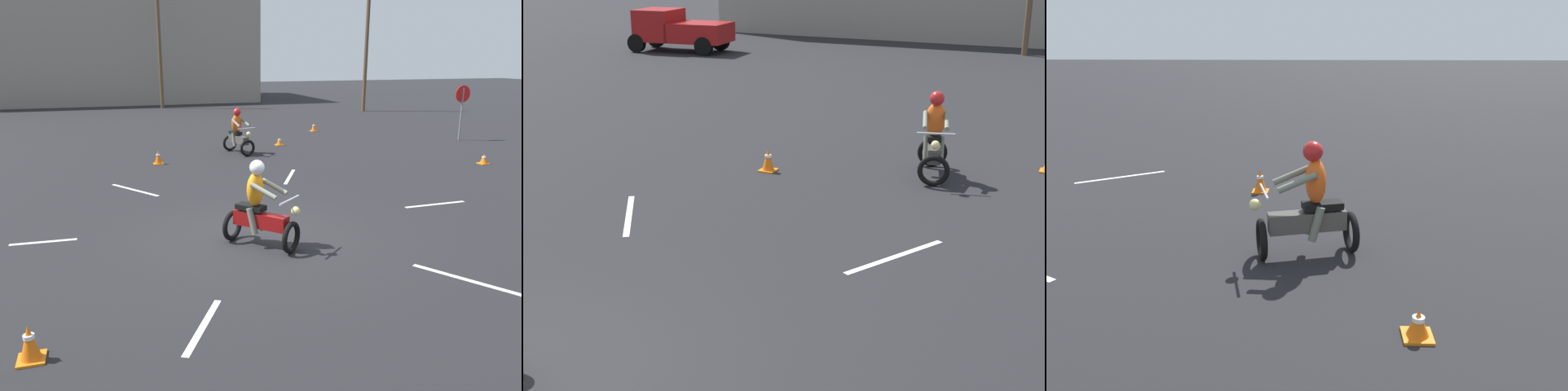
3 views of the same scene
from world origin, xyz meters
TOP-DOWN VIEW (x-y plane):
  - ground_plane at (0.00, 0.00)m, footprint 120.00×120.00m
  - motorcycle_rider_foreground at (-0.09, -0.42)m, footprint 1.37×1.45m
  - motorcycle_rider_background at (1.99, 8.90)m, footprint 0.97×1.56m
  - stop_sign at (11.80, 9.02)m, footprint 0.70×0.08m
  - traffic_cone_near_right at (6.92, 13.32)m, footprint 0.32×0.32m
  - traffic_cone_mid_center at (-1.06, 7.81)m, footprint 0.32×0.32m
  - traffic_cone_mid_left at (4.04, 10.10)m, footprint 0.32×0.32m
  - traffic_cone_far_right at (9.32, 4.58)m, footprint 0.32×0.32m
  - traffic_cone_far_center at (-3.80, -3.20)m, footprint 0.32×0.32m
  - lane_stripe_e at (4.83, 0.96)m, footprint 1.68×0.13m
  - lane_stripe_ne at (2.48, 4.78)m, footprint 0.99×1.74m
  - lane_stripe_nw at (-2.06, 4.56)m, footprint 1.16×1.67m
  - lane_stripe_w at (-4.04, 1.03)m, footprint 1.24×0.14m
  - lane_stripe_sw at (-1.70, -3.04)m, footprint 0.79×1.37m
  - lane_stripe_se at (2.68, -2.93)m, footprint 1.08×1.70m
  - utility_pole_near at (13.67, 20.90)m, footprint 0.24×0.24m
  - utility_pole_far at (1.37, 26.77)m, footprint 0.24×0.24m
  - building_backdrop at (-2.56, 34.74)m, footprint 23.49×11.41m

SIDE VIEW (x-z plane):
  - ground_plane at x=0.00m, z-range 0.00..0.00m
  - lane_stripe_e at x=4.83m, z-range 0.00..0.01m
  - lane_stripe_ne at x=2.48m, z-range 0.00..0.01m
  - lane_stripe_nw at x=-2.06m, z-range 0.00..0.01m
  - lane_stripe_w at x=-4.04m, z-range 0.00..0.01m
  - lane_stripe_sw at x=-1.70m, z-range 0.00..0.01m
  - lane_stripe_se at x=2.68m, z-range 0.00..0.01m
  - traffic_cone_mid_left at x=4.04m, z-range -0.01..0.31m
  - traffic_cone_far_right at x=9.32m, z-range -0.01..0.33m
  - traffic_cone_near_right at x=6.92m, z-range -0.01..0.40m
  - traffic_cone_mid_center at x=-1.06m, z-range -0.01..0.46m
  - traffic_cone_far_center at x=-3.80m, z-range -0.01..0.46m
  - motorcycle_rider_foreground at x=-0.09m, z-range -0.10..1.56m
  - motorcycle_rider_background at x=1.99m, z-range -0.10..1.56m
  - stop_sign at x=11.80m, z-range 0.48..2.78m
  - building_backdrop at x=-2.56m, z-range 0.00..7.52m
  - utility_pole_near at x=13.67m, z-range 0.00..8.09m
  - utility_pole_far at x=1.37m, z-range 0.00..9.03m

